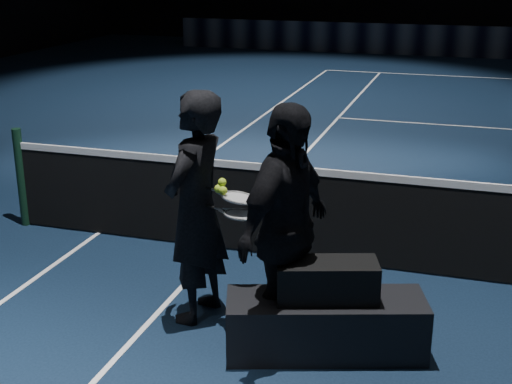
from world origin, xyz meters
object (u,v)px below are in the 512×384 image
racket_bag (327,280)px  player_bench (325,325)px  player_a (196,208)px  racket_lower (241,215)px  player_b (285,230)px  racket_upper (239,198)px  tennis_balls (221,187)px

racket_bag → player_bench: bearing=0.0°
racket_bag → player_a: (-1.13, 0.26, 0.36)m
racket_bag → racket_lower: racket_lower is taller
racket_bag → player_b: (-0.32, -0.00, 0.36)m
racket_upper → tennis_balls: (-0.15, 0.01, 0.07)m
racket_bag → tennis_balls: 1.08m
racket_lower → player_b: bearing=0.0°
player_a → tennis_balls: 0.34m
player_a → player_b: size_ratio=1.00×
tennis_balls → racket_upper: bearing=-4.0°
player_b → racket_upper: size_ratio=2.80×
player_b → racket_upper: (-0.42, 0.17, 0.15)m
player_bench → racket_bag: bearing=0.0°
racket_upper → tennis_balls: bearing=-170.4°
player_a → player_bench: bearing=85.8°
racket_bag → racket_upper: bearing=149.0°
racket_upper → racket_lower: bearing=-42.7°
player_bench → racket_lower: 1.05m
player_b → player_bench: bearing=-73.8°
racket_bag → tennis_balls: tennis_balls is taller
player_b → racket_bag: bearing=-73.8°
racket_bag → tennis_balls: bearing=150.5°
racket_lower → racket_upper: bearing=141.3°
tennis_balls → racket_lower: bearing=-19.1°
player_a → player_b: same height
player_bench → racket_lower: (-0.70, 0.12, 0.77)m
player_a → player_b: 0.85m
player_bench → player_a: 1.37m
player_bench → player_b: (-0.32, -0.00, 0.73)m
player_bench → racket_upper: bearing=149.0°
racket_bag → racket_lower: 0.82m
racket_lower → racket_upper: (-0.04, 0.05, 0.11)m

